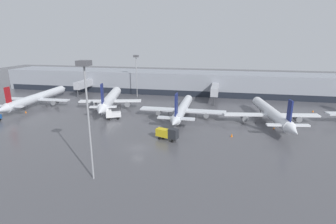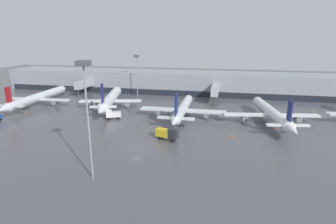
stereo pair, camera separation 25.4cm
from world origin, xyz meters
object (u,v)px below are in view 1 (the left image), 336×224
Objects in this scene: service_truck_0 at (167,133)px; traffic_cone_0 at (26,112)px; parked_jet_2 at (110,99)px; parked_jet_4 at (271,113)px; traffic_cone_2 at (232,135)px; parked_jet_0 at (182,109)px; traffic_cone_3 at (274,128)px; apron_light_mast_2 at (86,89)px; apron_light_mast_1 at (136,64)px; traffic_cone_1 at (313,111)px; service_truck_2 at (113,114)px; parked_jet_3 at (37,98)px.

traffic_cone_0 is (-49.04, 13.53, -1.34)m from service_truck_0.
parked_jet_4 is at bearing -110.07° from parked_jet_2.
parked_jet_0 is at bearing 136.38° from traffic_cone_2.
parked_jet_0 is 51.98× the size of traffic_cone_3.
traffic_cone_0 is at bearing 95.83° from parked_jet_0.
apron_light_mast_2 is at bearing -173.66° from parked_jet_2.
apron_light_mast_2 is at bearing -39.37° from traffic_cone_0.
apron_light_mast_1 reaches higher than traffic_cone_2.
parked_jet_0 is at bearing 80.68° from parked_jet_4.
parked_jet_2 is at bearing 23.31° from traffic_cone_0.
traffic_cone_1 is (15.33, 14.75, -2.57)m from parked_jet_4.
parked_jet_2 is at bearing 110.21° from apron_light_mast_2.
parked_jet_0 is at bearing -48.46° from apron_light_mast_1.
apron_light_mast_1 is 0.84× the size of apron_light_mast_2.
service_truck_0 is 0.34× the size of apron_light_mast_1.
apron_light_mast_2 is at bearing -133.06° from traffic_cone_1.
service_truck_2 is at bearing -1.58° from traffic_cone_0.
service_truck_2 reaches higher than traffic_cone_1.
parked_jet_2 is 0.92× the size of parked_jet_3.
parked_jet_4 is at bearing 54.97° from service_truck_0.
parked_jet_2 reaches higher than traffic_cone_1.
parked_jet_4 is 21.42m from traffic_cone_1.
traffic_cone_1 is (65.57, 9.30, -2.93)m from parked_jet_2.
traffic_cone_2 is 54.92m from apron_light_mast_1.
apron_light_mast_1 is at bearing 135.42° from service_truck_0.
parked_jet_2 reaches higher than service_truck_0.
traffic_cone_0 is at bearing 179.96° from traffic_cone_3.
traffic_cone_3 is (74.74, -0.06, -0.01)m from traffic_cone_0.
traffic_cone_1 is at bearing 46.94° from apron_light_mast_2.
parked_jet_3 is 2.29× the size of apron_light_mast_1.
apron_light_mast_1 is 65.15m from apron_light_mast_2.
apron_light_mast_2 reaches higher than service_truck_0.
service_truck_2 is at bearing -179.01° from traffic_cone_3.
apron_light_mast_1 is (2.74, 20.07, 10.03)m from parked_jet_2.
parked_jet_2 is 54.97× the size of traffic_cone_0.
traffic_cone_3 is at bearing -0.04° from traffic_cone_0.
traffic_cone_2 is at bearing -129.40° from parked_jet_2.
parked_jet_3 is 77.70m from traffic_cone_3.
service_truck_0 is 9.75× the size of traffic_cone_1.
traffic_cone_0 is 92.08m from traffic_cone_1.
parked_jet_3 reaches higher than traffic_cone_1.
parked_jet_4 is 74.82m from traffic_cone_0.
parked_jet_4 is at bearing 3.87° from traffic_cone_0.
parked_jet_2 is 22.60m from apron_light_mast_1.
parked_jet_0 is 25.87m from parked_jet_2.
parked_jet_2 is 26.79m from parked_jet_3.
service_truck_0 reaches higher than traffic_cone_2.
service_truck_2 is 44.77m from traffic_cone_3.
apron_light_mast_2 reaches higher than apron_light_mast_1.
parked_jet_4 is 45.01m from service_truck_2.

